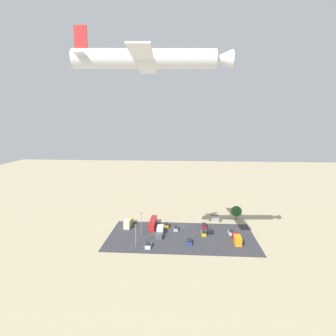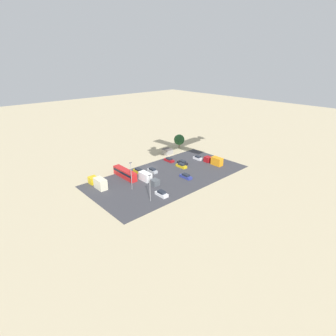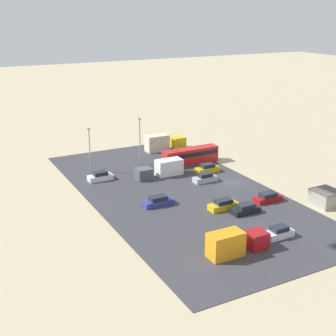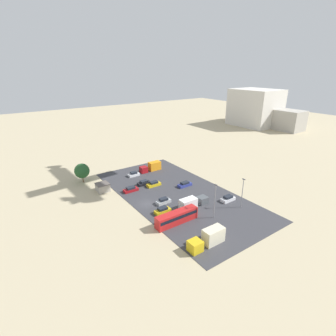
# 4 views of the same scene
# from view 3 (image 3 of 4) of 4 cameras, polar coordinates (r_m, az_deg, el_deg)

# --- Properties ---
(ground_plane) EXTENTS (400.00, 400.00, 0.00)m
(ground_plane) POSITION_cam_3_polar(r_m,az_deg,el_deg) (83.75, 7.80, -1.76)
(ground_plane) COLOR tan
(parking_lot_surface) EXTENTS (58.46, 29.36, 0.08)m
(parking_lot_surface) POSITION_cam_3_polar(r_m,az_deg,el_deg) (78.32, 1.39, -3.03)
(parking_lot_surface) COLOR #38383D
(parking_lot_surface) RESTS_ON ground
(shed_building) EXTENTS (3.98, 3.84, 2.54)m
(shed_building) POSITION_cam_3_polar(r_m,az_deg,el_deg) (77.07, 18.64, -3.45)
(shed_building) COLOR #9E998E
(shed_building) RESTS_ON ground
(bus) EXTENTS (2.45, 11.60, 3.09)m
(bus) POSITION_cam_3_polar(r_m,az_deg,el_deg) (92.61, 2.74, 1.56)
(bus) COLOR red
(bus) RESTS_ON ground
(parked_car_0) EXTENTS (1.84, 4.66, 1.59)m
(parked_car_0) POSITION_cam_3_polar(r_m,az_deg,el_deg) (72.27, 6.75, -4.50)
(parked_car_0) COLOR gold
(parked_car_0) RESTS_ON ground
(parked_car_1) EXTENTS (1.78, 4.29, 1.60)m
(parked_car_1) POSITION_cam_3_polar(r_m,az_deg,el_deg) (83.20, 4.54, -1.23)
(parked_car_1) COLOR #ADB2B7
(parked_car_1) RESTS_ON ground
(parked_car_2) EXTENTS (1.82, 4.01, 1.58)m
(parked_car_2) POSITION_cam_3_polar(r_m,az_deg,el_deg) (65.10, 13.39, -7.65)
(parked_car_2) COLOR silver
(parked_car_2) RESTS_ON ground
(parked_car_3) EXTENTS (1.87, 4.48, 1.63)m
(parked_car_3) POSITION_cam_3_polar(r_m,az_deg,el_deg) (88.12, 4.81, -0.07)
(parked_car_3) COLOR gold
(parked_car_3) RESTS_ON ground
(parked_car_4) EXTENTS (1.86, 4.77, 1.54)m
(parked_car_4) POSITION_cam_3_polar(r_m,az_deg,el_deg) (73.14, -1.22, -4.09)
(parked_car_4) COLOR navy
(parked_car_4) RESTS_ON ground
(parked_car_5) EXTENTS (1.95, 4.63, 1.48)m
(parked_car_5) POSITION_cam_3_polar(r_m,az_deg,el_deg) (76.27, 12.07, -3.56)
(parked_car_5) COLOR maroon
(parked_car_5) RESTS_ON ground
(parked_car_6) EXTENTS (1.94, 4.39, 1.45)m
(parked_car_6) POSITION_cam_3_polar(r_m,az_deg,el_deg) (71.41, 9.40, -4.97)
(parked_car_6) COLOR black
(parked_car_6) RESTS_ON ground
(parked_car_7) EXTENTS (1.98, 4.38, 1.61)m
(parked_car_7) POSITION_cam_3_polar(r_m,az_deg,el_deg) (84.61, -8.26, -1.03)
(parked_car_7) COLOR silver
(parked_car_7) RESTS_ON ground
(parked_truck_0) EXTENTS (2.50, 8.95, 2.90)m
(parked_truck_0) POSITION_cam_3_polar(r_m,az_deg,el_deg) (85.64, -0.74, -0.11)
(parked_truck_0) COLOR #4C5156
(parked_truck_0) RESTS_ON ground
(parked_truck_1) EXTENTS (2.42, 8.23, 3.18)m
(parked_truck_1) POSITION_cam_3_polar(r_m,az_deg,el_deg) (59.55, 8.10, -9.05)
(parked_truck_1) COLOR maroon
(parked_truck_1) RESTS_ON ground
(parked_truck_2) EXTENTS (2.58, 9.03, 3.48)m
(parked_truck_2) POSITION_cam_3_polar(r_m,az_deg,el_deg) (101.47, -0.60, 3.08)
(parked_truck_2) COLOR gold
(parked_truck_2) RESTS_ON ground
(light_pole_lot_centre) EXTENTS (0.90, 0.28, 9.40)m
(light_pole_lot_centre) POSITION_cam_3_polar(r_m,az_deg,el_deg) (90.53, -3.45, 3.43)
(light_pole_lot_centre) COLOR gray
(light_pole_lot_centre) RESTS_ON ground
(light_pole_lot_edge) EXTENTS (0.90, 0.28, 8.53)m
(light_pole_lot_edge) POSITION_cam_3_polar(r_m,az_deg,el_deg) (87.51, -9.53, 2.35)
(light_pole_lot_edge) COLOR gray
(light_pole_lot_edge) RESTS_ON ground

